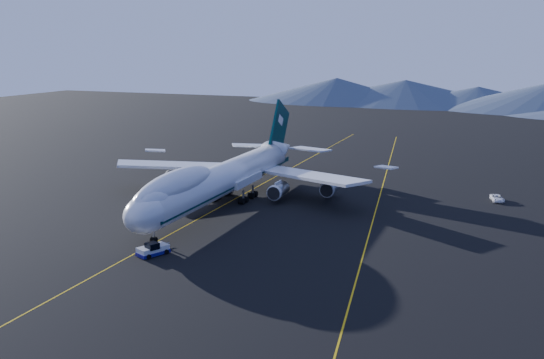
% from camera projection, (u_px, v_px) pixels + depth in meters
% --- Properties ---
extents(ground, '(500.00, 500.00, 0.00)m').
position_uv_depth(ground, '(223.00, 205.00, 125.81)').
color(ground, black).
rests_on(ground, ground).
extents(taxiway_line_main, '(0.25, 220.00, 0.01)m').
position_uv_depth(taxiway_line_main, '(223.00, 205.00, 125.81)').
color(taxiway_line_main, '#C9A00B').
rests_on(taxiway_line_main, ground).
extents(taxiway_line_side, '(28.08, 198.09, 0.01)m').
position_uv_depth(taxiway_line_side, '(377.00, 207.00, 124.08)').
color(taxiway_line_side, '#C9A00B').
rests_on(taxiway_line_side, ground).
extents(boeing_747, '(59.62, 72.43, 19.37)m').
position_uv_depth(boeing_747, '(223.00, 178.00, 124.58)').
color(boeing_747, silver).
rests_on(boeing_747, ground).
extents(pushback_tug, '(4.36, 5.63, 2.19)m').
position_uv_depth(pushback_tug, '(153.00, 251.00, 96.06)').
color(pushback_tug, silver).
rests_on(pushback_tug, ground).
extents(service_van, '(3.47, 5.32, 1.36)m').
position_uv_depth(service_van, '(497.00, 198.00, 128.83)').
color(service_van, white).
rests_on(service_van, ground).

